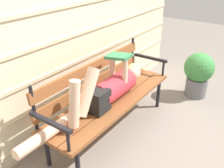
% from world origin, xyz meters
% --- Properties ---
extents(ground_plane, '(12.00, 12.00, 0.00)m').
position_xyz_m(ground_plane, '(0.00, 0.00, 0.00)').
color(ground_plane, gray).
extents(house_siding, '(4.39, 0.08, 2.45)m').
position_xyz_m(house_siding, '(0.00, 0.64, 1.23)').
color(house_siding, beige).
rests_on(house_siding, ground).
extents(park_bench, '(1.78, 0.51, 0.87)m').
position_xyz_m(park_bench, '(-0.00, 0.22, 0.48)').
color(park_bench, brown).
rests_on(park_bench, ground).
extents(reclining_person, '(1.69, 0.26, 0.53)m').
position_xyz_m(reclining_person, '(-0.10, 0.14, 0.59)').
color(reclining_person, '#B72D38').
extents(potted_plant, '(0.41, 0.41, 0.64)m').
position_xyz_m(potted_plant, '(1.39, -0.36, 0.36)').
color(potted_plant, slate).
rests_on(potted_plant, ground).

